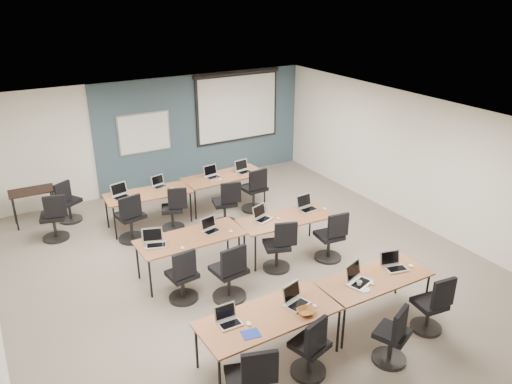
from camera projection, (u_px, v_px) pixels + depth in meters
floor at (247, 268)px, 8.97m from camera, size 8.00×9.00×0.02m
ceiling at (246, 122)px, 7.92m from camera, size 8.00×9.00×0.02m
wall_back at (156, 135)px, 12.03m from camera, size 8.00×0.04×2.70m
wall_front at (471, 360)px, 4.87m from camera, size 8.00×0.04×2.70m
wall_right at (415, 160)px, 10.30m from camera, size 0.04×9.00×2.70m
blue_accent_panel at (204, 128)px, 12.59m from camera, size 5.50×0.04×2.70m
whiteboard at (144, 133)px, 11.79m from camera, size 1.28×0.03×0.98m
projector_screen at (238, 103)px, 12.77m from camera, size 2.40×0.10×1.82m
training_table_front_left at (269, 318)px, 6.54m from camera, size 1.93×0.80×0.73m
training_table_front_right at (375, 280)px, 7.37m from camera, size 1.75×0.73×0.73m
training_table_mid_left at (191, 239)px, 8.54m from camera, size 1.85×0.77×0.73m
training_table_mid_right at (285, 220)px, 9.23m from camera, size 1.74×0.72×0.73m
training_table_back_left at (148, 195)px, 10.32m from camera, size 1.74×0.72×0.73m
training_table_back_right at (224, 177)px, 11.23m from camera, size 1.86×0.77×0.73m
laptop_0 at (228, 319)px, 6.36m from camera, size 0.30×0.25×0.23m
mouse_0 at (249, 324)px, 6.35m from camera, size 0.08×0.11×0.03m
laptop_1 at (295, 299)px, 6.74m from camera, size 0.33×0.28×0.25m
mouse_1 at (315, 306)px, 6.70m from camera, size 0.07×0.10×0.03m
task_chair_1 at (311, 351)px, 6.38m from camera, size 0.48×0.48×0.96m
laptop_2 at (357, 278)px, 7.22m from camera, size 0.36×0.31×0.27m
mouse_2 at (372, 283)px, 7.19m from camera, size 0.09×0.11×0.03m
task_chair_2 at (393, 340)px, 6.59m from camera, size 0.49×0.47×0.95m
laptop_3 at (394, 264)px, 7.58m from camera, size 0.33×0.28×0.25m
mouse_3 at (411, 266)px, 7.63m from camera, size 0.06×0.10×0.03m
task_chair_3 at (432, 309)px, 7.22m from camera, size 0.46×0.46×0.95m
laptop_4 at (154, 241)px, 8.26m from camera, size 0.34×0.29×0.26m
mouse_4 at (183, 248)px, 8.15m from camera, size 0.06×0.09×0.03m
task_chair_4 at (183, 280)px, 7.91m from camera, size 0.48×0.48×0.96m
laptop_5 at (210, 228)px, 8.71m from camera, size 0.30×0.26×0.23m
mouse_5 at (231, 231)px, 8.69m from camera, size 0.07×0.10×0.03m
task_chair_5 at (230, 277)px, 7.93m from camera, size 0.55×0.55×1.03m
laptop_6 at (262, 216)px, 9.14m from camera, size 0.33×0.28×0.25m
mouse_6 at (278, 219)px, 9.16m from camera, size 0.08×0.10×0.03m
task_chair_6 at (279, 250)px, 8.78m from camera, size 0.51×0.49×0.97m
laptop_7 at (307, 206)px, 9.54m from camera, size 0.35×0.30×0.27m
mouse_7 at (325, 209)px, 9.56m from camera, size 0.08×0.10×0.03m
task_chair_7 at (331, 240)px, 9.10m from camera, size 0.50×0.50×0.98m
laptop_8 at (120, 194)px, 10.09m from camera, size 0.36×0.30×0.27m
mouse_8 at (134, 196)px, 10.14m from camera, size 0.08×0.11×0.03m
task_chair_8 at (131, 221)px, 9.77m from camera, size 0.55×0.55×1.03m
laptop_9 at (159, 184)px, 10.60m from camera, size 0.30×0.25×0.23m
mouse_9 at (172, 189)px, 10.48m from camera, size 0.08×0.11×0.04m
task_chair_9 at (174, 212)px, 10.22m from camera, size 0.50×0.47×0.96m
laptop_10 at (212, 174)px, 11.11m from camera, size 0.34×0.29×0.26m
mouse_10 at (220, 179)px, 10.97m from camera, size 0.07×0.10×0.03m
task_chair_10 at (226, 207)px, 10.42m from camera, size 0.52×0.52×1.00m
laptop_11 at (243, 169)px, 11.41m from camera, size 0.35×0.30×0.26m
mouse_11 at (256, 171)px, 11.48m from camera, size 0.07×0.09×0.03m
task_chair_11 at (255, 193)px, 11.07m from camera, size 0.55×0.55×1.03m
blue_mousepad at (251, 334)px, 6.18m from camera, size 0.26×0.23×0.01m
snack_bowl at (306, 312)px, 6.55m from camera, size 0.26×0.26×0.06m
snack_plate at (363, 289)px, 7.07m from camera, size 0.19×0.19×0.01m
coffee_cup at (359, 284)px, 7.13m from camera, size 0.06×0.06×0.06m
utility_table at (32, 195)px, 10.41m from camera, size 0.89×0.49×0.75m
spare_chair_a at (68, 205)px, 10.56m from camera, size 0.53×0.47×0.96m
spare_chair_b at (55, 221)px, 9.81m from camera, size 0.52×0.52×1.00m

